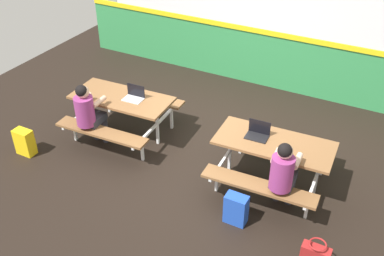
% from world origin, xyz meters
% --- Properties ---
extents(ground_plane, '(10.00, 10.00, 0.02)m').
position_xyz_m(ground_plane, '(0.00, 0.00, -0.01)').
color(ground_plane, black).
extents(accent_backdrop, '(8.00, 0.14, 2.60)m').
position_xyz_m(accent_backdrop, '(0.00, 2.79, 1.25)').
color(accent_backdrop, '#338C4C').
rests_on(accent_backdrop, ground).
extents(picnic_table_left, '(1.70, 1.63, 0.74)m').
position_xyz_m(picnic_table_left, '(-1.33, -0.07, 0.57)').
color(picnic_table_left, brown).
rests_on(picnic_table_left, ground).
extents(picnic_table_right, '(1.70, 1.63, 0.74)m').
position_xyz_m(picnic_table_right, '(1.33, -0.11, 0.57)').
color(picnic_table_right, brown).
rests_on(picnic_table_right, ground).
extents(student_nearer, '(0.37, 0.53, 1.21)m').
position_xyz_m(student_nearer, '(-1.56, -0.63, 0.71)').
color(student_nearer, '#2D2D38').
rests_on(student_nearer, ground).
extents(student_further, '(0.37, 0.53, 1.21)m').
position_xyz_m(student_further, '(1.63, -0.66, 0.71)').
color(student_further, '#2D2D38').
rests_on(student_further, ground).
extents(laptop_silver, '(0.33, 0.24, 0.22)m').
position_xyz_m(laptop_silver, '(-1.11, -0.02, 0.79)').
color(laptop_silver, silver).
rests_on(laptop_silver, picnic_table_left).
extents(laptop_dark, '(0.33, 0.24, 0.22)m').
position_xyz_m(laptop_dark, '(1.06, -0.09, 0.79)').
color(laptop_dark, black).
rests_on(laptop_dark, picnic_table_right).
extents(backpack_dark, '(0.30, 0.22, 0.44)m').
position_xyz_m(backpack_dark, '(-2.42, -1.26, 0.22)').
color(backpack_dark, yellow).
rests_on(backpack_dark, ground).
extents(satchel_spare, '(0.30, 0.22, 0.44)m').
position_xyz_m(satchel_spare, '(1.19, -1.09, 0.22)').
color(satchel_spare, '#1E47B2').
rests_on(satchel_spare, ground).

